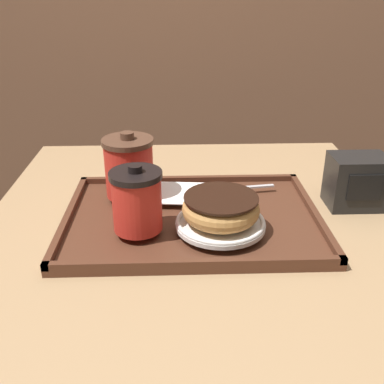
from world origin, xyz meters
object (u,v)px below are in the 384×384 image
object	(u,v)px
donut_chocolate_glazed	(221,208)
coffee_cup_front	(137,200)
coffee_cup_rear	(129,167)
napkin_dispenser	(357,182)
spoon	(224,188)

from	to	relation	value
donut_chocolate_glazed	coffee_cup_front	bearing A→B (deg)	-179.48
coffee_cup_rear	napkin_dispenser	world-z (taller)	coffee_cup_rear
coffee_cup_front	napkin_dispenser	world-z (taller)	coffee_cup_front
coffee_cup_rear	donut_chocolate_glazed	size ratio (longest dim) A/B	0.97
coffee_cup_rear	spoon	world-z (taller)	coffee_cup_rear
coffee_cup_rear	spoon	size ratio (longest dim) A/B	0.89
coffee_cup_rear	napkin_dispenser	distance (m)	0.46
coffee_cup_rear	donut_chocolate_glazed	distance (m)	0.22
donut_chocolate_glazed	spoon	world-z (taller)	donut_chocolate_glazed
coffee_cup_front	spoon	world-z (taller)	coffee_cup_front
donut_chocolate_glazed	napkin_dispenser	xyz separation A→B (m)	(0.29, 0.12, -0.01)
coffee_cup_front	spoon	distance (m)	0.23
coffee_cup_front	spoon	size ratio (longest dim) A/B	0.81
coffee_cup_front	spoon	xyz separation A→B (m)	(0.17, 0.15, -0.05)
coffee_cup_front	napkin_dispenser	bearing A→B (deg)	15.63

